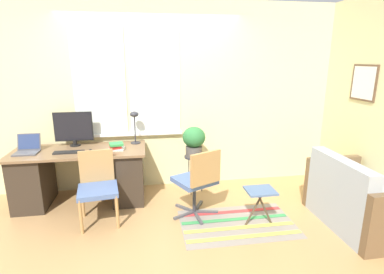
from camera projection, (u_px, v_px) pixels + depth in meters
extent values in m
plane|color=tan|center=(158.00, 208.00, 3.93)|extent=(14.00, 14.00, 0.00)
cube|color=beige|center=(153.00, 98.00, 4.35)|extent=(9.00, 0.06, 2.70)
cube|color=white|center=(99.00, 82.00, 4.14)|extent=(0.71, 0.02, 1.56)
cube|color=white|center=(99.00, 82.00, 4.13)|extent=(0.64, 0.01, 1.49)
cube|color=white|center=(155.00, 81.00, 4.26)|extent=(0.71, 0.02, 1.56)
cube|color=white|center=(155.00, 81.00, 4.25)|extent=(0.64, 0.01, 1.49)
cube|color=white|center=(130.00, 134.00, 4.40)|extent=(1.52, 0.11, 0.04)
cube|color=beige|center=(361.00, 101.00, 4.01)|extent=(0.06, 9.00, 2.70)
cube|color=brown|center=(364.00, 83.00, 3.89)|extent=(0.02, 0.45, 0.47)
cube|color=white|center=(363.00, 83.00, 3.89)|extent=(0.01, 0.40, 0.42)
cube|color=brown|center=(79.00, 151.00, 3.94)|extent=(1.72, 0.72, 0.03)
cube|color=#33281E|center=(33.00, 180.00, 3.94)|extent=(0.40, 0.64, 0.71)
cube|color=#33281E|center=(128.00, 175.00, 4.13)|extent=(0.40, 0.64, 0.71)
cube|color=#4C4C51|center=(26.00, 153.00, 3.77)|extent=(0.28, 0.22, 0.02)
cube|color=#4C4C51|center=(29.00, 142.00, 3.88)|extent=(0.28, 0.07, 0.21)
cube|color=navy|center=(29.00, 142.00, 3.87)|extent=(0.25, 0.05, 0.18)
cylinder|color=black|center=(75.00, 145.00, 4.12)|extent=(0.14, 0.14, 0.02)
cylinder|color=black|center=(75.00, 142.00, 4.11)|extent=(0.05, 0.05, 0.07)
cube|color=black|center=(73.00, 127.00, 4.06)|extent=(0.50, 0.02, 0.40)
cube|color=black|center=(73.00, 127.00, 4.05)|extent=(0.48, 0.01, 0.37)
cube|color=black|center=(69.00, 152.00, 3.81)|extent=(0.37, 0.11, 0.02)
ellipsoid|color=black|center=(90.00, 151.00, 3.84)|extent=(0.05, 0.08, 0.04)
cylinder|color=#2D2D33|center=(136.00, 143.00, 4.25)|extent=(0.14, 0.14, 0.01)
cylinder|color=#2D2D33|center=(135.00, 129.00, 4.20)|extent=(0.02, 0.02, 0.38)
ellipsoid|color=#2D2D33|center=(134.00, 114.00, 4.15)|extent=(0.12, 0.12, 0.08)
cube|color=white|center=(117.00, 149.00, 3.94)|extent=(0.21, 0.17, 0.02)
cube|color=red|center=(115.00, 147.00, 3.92)|extent=(0.17, 0.15, 0.04)
cube|color=green|center=(116.00, 144.00, 3.91)|extent=(0.20, 0.18, 0.03)
cylinder|color=#B2844C|center=(81.00, 217.00, 3.31)|extent=(0.04, 0.04, 0.41)
cylinder|color=#B2844C|center=(117.00, 212.00, 3.42)|extent=(0.04, 0.04, 0.41)
cylinder|color=#B2844C|center=(83.00, 201.00, 3.67)|extent=(0.04, 0.04, 0.41)
cylinder|color=#B2844C|center=(115.00, 197.00, 3.78)|extent=(0.04, 0.04, 0.41)
cube|color=#4C6699|center=(98.00, 191.00, 3.49)|extent=(0.50, 0.48, 0.06)
cube|color=#B2844C|center=(96.00, 166.00, 3.64)|extent=(0.40, 0.09, 0.40)
cube|color=#47474C|center=(184.00, 215.00, 3.72)|extent=(0.29, 0.16, 0.03)
cube|color=#47474C|center=(198.00, 218.00, 3.66)|extent=(0.07, 0.30, 0.03)
cube|color=#47474C|center=(206.00, 212.00, 3.80)|extent=(0.30, 0.09, 0.03)
cube|color=#47474C|center=(198.00, 206.00, 3.94)|extent=(0.18, 0.28, 0.03)
cube|color=#47474C|center=(185.00, 208.00, 3.89)|extent=(0.23, 0.24, 0.03)
cylinder|color=#333338|center=(194.00, 197.00, 3.75)|extent=(0.04, 0.04, 0.39)
cube|color=#4C6699|center=(194.00, 180.00, 3.69)|extent=(0.59, 0.58, 0.06)
cube|color=#B2844C|center=(206.00, 168.00, 3.45)|extent=(0.39, 0.21, 0.39)
cube|color=#9EA8B2|center=(359.00, 207.00, 3.48)|extent=(0.73, 1.01, 0.45)
cube|color=#9EA8B2|center=(341.00, 175.00, 3.33)|extent=(0.16, 1.01, 0.37)
cube|color=brown|center=(331.00, 181.00, 3.98)|extent=(0.73, 0.09, 0.66)
cylinder|color=#333338|center=(194.00, 157.00, 4.28)|extent=(0.28, 0.28, 0.02)
cylinder|color=#333338|center=(202.00, 174.00, 4.37)|extent=(0.01, 0.01, 0.53)
cylinder|color=#333338|center=(189.00, 172.00, 4.44)|extent=(0.01, 0.01, 0.53)
cylinder|color=#333338|center=(191.00, 178.00, 4.25)|extent=(0.01, 0.01, 0.53)
cylinder|color=#514C47|center=(194.00, 151.00, 4.26)|extent=(0.24, 0.24, 0.14)
ellipsoid|color=#2D7038|center=(194.00, 137.00, 4.21)|extent=(0.32, 0.32, 0.29)
cube|color=gray|center=(237.00, 223.00, 3.55)|extent=(1.34, 0.84, 0.01)
cube|color=#DBCC4C|center=(245.00, 236.00, 3.29)|extent=(1.31, 0.07, 0.00)
cube|color=#DBCC4C|center=(240.00, 227.00, 3.46)|extent=(1.31, 0.07, 0.00)
cube|color=#388E4C|center=(235.00, 219.00, 3.64)|extent=(1.31, 0.07, 0.00)
cube|color=#C63838|center=(231.00, 212.00, 3.82)|extent=(1.31, 0.07, 0.00)
cube|color=slate|center=(260.00, 191.00, 3.44)|extent=(0.33, 0.28, 0.02)
cylinder|color=#4C3D2D|center=(255.00, 208.00, 3.49)|extent=(0.22, 0.02, 0.43)
cylinder|color=#4C3D2D|center=(264.00, 208.00, 3.51)|extent=(0.22, 0.02, 0.43)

